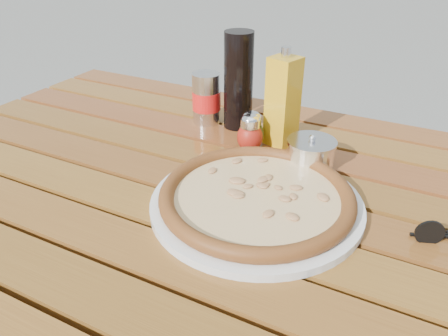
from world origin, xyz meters
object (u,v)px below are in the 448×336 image
at_px(olive_oil_cruet, 283,102).
at_px(oregano_shaker, 251,130).
at_px(table, 219,220).
at_px(parmesan_tin, 311,154).
at_px(pepper_shaker, 250,134).
at_px(pizza, 257,196).
at_px(dark_bottle, 238,81).
at_px(plate, 256,203).
at_px(soda_can, 206,99).

bearing_deg(olive_oil_cruet, oregano_shaker, -138.05).
height_order(table, parmesan_tin, parmesan_tin).
bearing_deg(pepper_shaker, pizza, -62.64).
xyz_separation_m(pizza, oregano_shaker, (-0.10, 0.20, 0.02)).
distance_m(oregano_shaker, dark_bottle, 0.13).
xyz_separation_m(olive_oil_cruet, parmesan_tin, (0.09, -0.08, -0.07)).
relative_size(table, pepper_shaker, 17.07).
distance_m(plate, soda_can, 0.38).
xyz_separation_m(pizza, parmesan_tin, (0.04, 0.17, 0.01)).
bearing_deg(soda_can, table, -56.64).
bearing_deg(table, pizza, -17.45).
bearing_deg(pizza, olive_oil_cruet, 101.65).
distance_m(table, oregano_shaker, 0.21).
height_order(pizza, pepper_shaker, pepper_shaker).
bearing_deg(plate, oregano_shaker, 116.46).
xyz_separation_m(table, pepper_shaker, (-0.01, 0.16, 0.11)).
bearing_deg(table, dark_bottle, 108.45).
height_order(plate, soda_can, soda_can).
bearing_deg(pepper_shaker, plate, -62.64).
xyz_separation_m(plate, pepper_shaker, (-0.10, 0.19, 0.03)).
distance_m(dark_bottle, soda_can, 0.09).
height_order(table, pizza, pizza).
height_order(table, oregano_shaker, oregano_shaker).
bearing_deg(pepper_shaker, dark_bottle, 126.93).
bearing_deg(oregano_shaker, plate, -63.54).
relative_size(plate, pizza, 1.07).
distance_m(table, olive_oil_cruet, 0.28).
distance_m(pizza, oregano_shaker, 0.23).
bearing_deg(pizza, soda_can, 132.15).
bearing_deg(table, parmesan_tin, 49.38).
bearing_deg(dark_bottle, parmesan_tin, -28.57).
distance_m(oregano_shaker, olive_oil_cruet, 0.09).
bearing_deg(parmesan_tin, table, -130.62).
bearing_deg(olive_oil_cruet, plate, -78.35).
xyz_separation_m(pepper_shaker, dark_bottle, (-0.08, 0.10, 0.07)).
bearing_deg(parmesan_tin, dark_bottle, 151.43).
relative_size(table, pizza, 4.14).
xyz_separation_m(pizza, soda_can, (-0.25, 0.28, 0.04)).
height_order(pepper_shaker, olive_oil_cruet, olive_oil_cruet).
xyz_separation_m(plate, olive_oil_cruet, (-0.05, 0.25, 0.09)).
bearing_deg(olive_oil_cruet, pepper_shaker, -126.73).
bearing_deg(oregano_shaker, soda_can, 153.88).
distance_m(table, parmesan_tin, 0.22).
relative_size(dark_bottle, soda_can, 1.83).
height_order(pepper_shaker, soda_can, soda_can).
height_order(pepper_shaker, dark_bottle, dark_bottle).
distance_m(plate, pepper_shaker, 0.21).
relative_size(table, soda_can, 11.67).
distance_m(table, pizza, 0.13).
xyz_separation_m(pepper_shaker, soda_can, (-0.15, 0.09, 0.02)).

